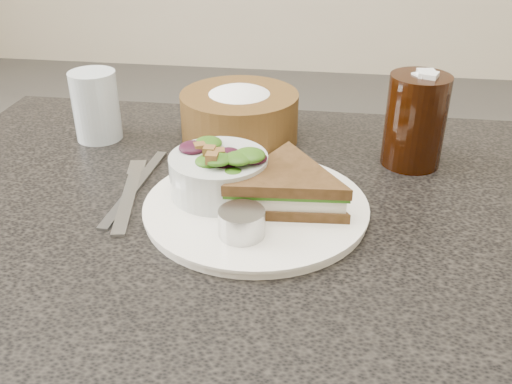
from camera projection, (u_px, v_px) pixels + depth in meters
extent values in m
cylinder|color=white|center=(256.00, 208.00, 0.75)|extent=(0.29, 0.29, 0.01)
cylinder|color=#AAAAAA|center=(242.00, 223.00, 0.68)|extent=(0.06, 0.06, 0.03)
cone|color=#FF6207|center=(280.00, 177.00, 0.78)|extent=(0.09, 0.09, 0.03)
cube|color=#AFB1B3|center=(128.00, 198.00, 0.78)|extent=(0.05, 0.19, 0.01)
cube|color=#92979E|center=(136.00, 187.00, 0.81)|extent=(0.03, 0.23, 0.00)
cylinder|color=#B4C0C8|center=(96.00, 106.00, 0.94)|extent=(0.08, 0.08, 0.11)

